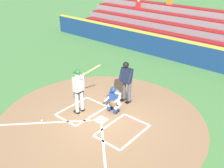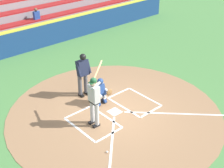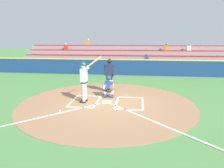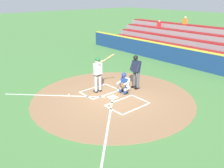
{
  "view_description": "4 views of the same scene",
  "coord_description": "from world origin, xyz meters",
  "px_view_note": "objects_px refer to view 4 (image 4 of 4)",
  "views": [
    {
      "loc": [
        -5.75,
        6.23,
        5.82
      ],
      "look_at": [
        0.48,
        -1.24,
        0.93
      ],
      "focal_mm": 42.33,
      "sensor_mm": 36.0,
      "label": 1
    },
    {
      "loc": [
        6.46,
        7.1,
        6.58
      ],
      "look_at": [
        0.07,
        -0.07,
        1.21
      ],
      "focal_mm": 49.38,
      "sensor_mm": 36.0,
      "label": 2
    },
    {
      "loc": [
        -1.37,
        8.62,
        2.84
      ],
      "look_at": [
        -0.28,
        0.32,
        0.96
      ],
      "focal_mm": 31.34,
      "sensor_mm": 36.0,
      "label": 3
    },
    {
      "loc": [
        -8.04,
        7.03,
        4.84
      ],
      "look_at": [
        -0.18,
        0.2,
        0.82
      ],
      "focal_mm": 37.55,
      "sensor_mm": 36.0,
      "label": 4
    }
  ],
  "objects_px": {
    "batter": "(98,72)",
    "baseball": "(69,95)",
    "plate_umpire": "(136,69)",
    "catcher": "(124,83)"
  },
  "relations": [
    {
      "from": "batter",
      "to": "catcher",
      "type": "xyz_separation_m",
      "value": [
        -1.02,
        -0.89,
        -0.51
      ]
    },
    {
      "from": "batter",
      "to": "plate_umpire",
      "type": "bearing_deg",
      "value": -116.3
    },
    {
      "from": "batter",
      "to": "baseball",
      "type": "height_order",
      "value": "batter"
    },
    {
      "from": "catcher",
      "to": "baseball",
      "type": "relative_size",
      "value": 15.27
    },
    {
      "from": "catcher",
      "to": "batter",
      "type": "bearing_deg",
      "value": 41.36
    },
    {
      "from": "catcher",
      "to": "plate_umpire",
      "type": "xyz_separation_m",
      "value": [
        0.1,
        -0.95,
        0.49
      ]
    },
    {
      "from": "batter",
      "to": "catcher",
      "type": "relative_size",
      "value": 1.88
    },
    {
      "from": "batter",
      "to": "plate_umpire",
      "type": "height_order",
      "value": "batter"
    },
    {
      "from": "batter",
      "to": "baseball",
      "type": "relative_size",
      "value": 28.76
    },
    {
      "from": "catcher",
      "to": "baseball",
      "type": "distance_m",
      "value": 2.9
    }
  ]
}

